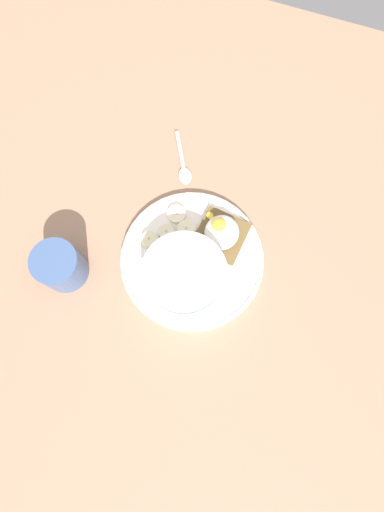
# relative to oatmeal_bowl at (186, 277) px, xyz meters

# --- Properties ---
(ground_plane) EXTENTS (1.20, 1.20, 0.02)m
(ground_plane) POSITION_rel_oatmeal_bowl_xyz_m (0.04, 0.00, -0.05)
(ground_plane) COLOR #9F775C
(ground_plane) RESTS_ON ground
(plate) EXTENTS (0.25, 0.25, 0.02)m
(plate) POSITION_rel_oatmeal_bowl_xyz_m (0.04, 0.00, -0.03)
(plate) COLOR white
(plate) RESTS_ON ground_plane
(oatmeal_bowl) EXTENTS (0.14, 0.14, 0.06)m
(oatmeal_bowl) POSITION_rel_oatmeal_bowl_xyz_m (0.00, 0.00, 0.00)
(oatmeal_bowl) COLOR white
(oatmeal_bowl) RESTS_ON plate
(toast_slice) EXTENTS (0.09, 0.09, 0.01)m
(toast_slice) POSITION_rel_oatmeal_bowl_xyz_m (0.10, -0.03, -0.02)
(toast_slice) COLOR brown
(toast_slice) RESTS_ON plate
(poached_egg) EXTENTS (0.07, 0.07, 0.04)m
(poached_egg) POSITION_rel_oatmeal_bowl_xyz_m (0.10, -0.03, -0.00)
(poached_egg) COLOR white
(poached_egg) RESTS_ON toast_slice
(banana_slice_front) EXTENTS (0.04, 0.04, 0.02)m
(banana_slice_front) POSITION_rel_oatmeal_bowl_xyz_m (0.07, 0.06, -0.02)
(banana_slice_front) COLOR beige
(banana_slice_front) RESTS_ON plate
(banana_slice_left) EXTENTS (0.04, 0.04, 0.02)m
(banana_slice_left) POSITION_rel_oatmeal_bowl_xyz_m (0.05, 0.09, -0.02)
(banana_slice_left) COLOR beige
(banana_slice_left) RESTS_ON plate
(banana_slice_back) EXTENTS (0.04, 0.04, 0.02)m
(banana_slice_back) POSITION_rel_oatmeal_bowl_xyz_m (0.09, 0.03, -0.02)
(banana_slice_back) COLOR #F3EBBD
(banana_slice_back) RESTS_ON plate
(banana_slice_right) EXTENTS (0.04, 0.04, 0.01)m
(banana_slice_right) POSITION_rel_oatmeal_bowl_xyz_m (0.11, 0.06, -0.02)
(banana_slice_right) COLOR #FBEBC5
(banana_slice_right) RESTS_ON plate
(coffee_mug) EXTENTS (0.08, 0.08, 0.08)m
(coffee_mug) POSITION_rel_oatmeal_bowl_xyz_m (-0.05, 0.21, 0.00)
(coffee_mug) COLOR #405988
(coffee_mug) RESTS_ON ground_plane
(spoon) EXTENTS (0.11, 0.07, 0.01)m
(spoon) POSITION_rel_oatmeal_bowl_xyz_m (0.21, 0.08, -0.04)
(spoon) COLOR silver
(spoon) RESTS_ON ground_plane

